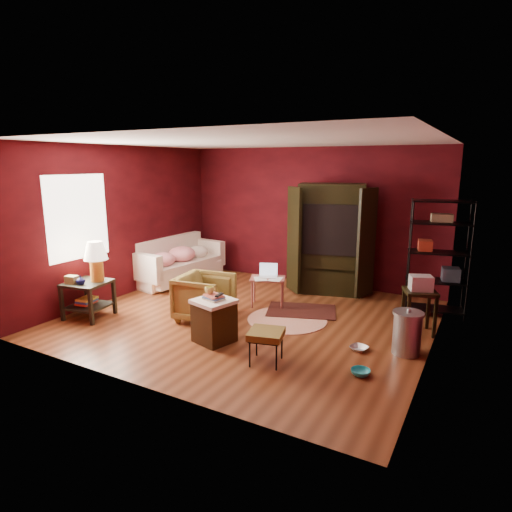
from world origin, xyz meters
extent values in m
cube|color=brown|center=(0.00, 0.00, -0.01)|extent=(5.50, 5.00, 0.02)
cube|color=white|center=(0.00, 0.00, 2.81)|extent=(5.50, 5.00, 0.02)
cube|color=#4C0A10|center=(0.00, 2.51, 1.40)|extent=(5.50, 0.02, 2.80)
cube|color=#4C0A10|center=(0.00, -2.51, 1.40)|extent=(5.50, 0.02, 2.80)
cube|color=#4C0A10|center=(-2.76, 0.00, 1.40)|extent=(0.02, 5.00, 2.80)
cube|color=#4C0A10|center=(2.76, 0.00, 1.40)|extent=(0.02, 5.00, 2.80)
cube|color=white|center=(-2.73, -1.00, 1.60)|extent=(0.02, 1.20, 1.40)
imported|color=white|center=(-2.43, 1.15, 0.37)|extent=(0.92, 1.97, 0.74)
imported|color=black|center=(-0.61, -0.40, 0.41)|extent=(0.85, 0.89, 0.82)
imported|color=silver|center=(1.91, -0.36, 0.12)|extent=(0.24, 0.13, 0.24)
imported|color=#28B0BB|center=(2.12, -1.04, 0.12)|extent=(0.24, 0.12, 0.23)
imported|color=#0B0B38|center=(-2.29, -1.40, 0.67)|extent=(0.18, 0.18, 0.14)
imported|color=#D7D769|center=(-0.06, -1.04, 0.75)|extent=(0.16, 0.14, 0.13)
cube|color=black|center=(-2.33, -1.24, 0.58)|extent=(0.73, 0.73, 0.04)
cube|color=black|center=(-2.33, -1.24, 0.19)|extent=(0.68, 0.68, 0.03)
cube|color=black|center=(-2.57, -1.57, 0.29)|extent=(0.06, 0.06, 0.59)
cube|color=black|center=(-2.01, -1.47, 0.29)|extent=(0.06, 0.06, 0.59)
cube|color=black|center=(-2.66, -1.01, 0.29)|extent=(0.06, 0.06, 0.59)
cube|color=black|center=(-2.10, -0.91, 0.29)|extent=(0.06, 0.06, 0.59)
cylinder|color=orange|center=(-2.23, -1.12, 0.78)|extent=(0.24, 0.24, 0.36)
cone|color=#F2E5C6|center=(-2.23, -1.12, 1.11)|extent=(0.44, 0.44, 0.29)
cube|color=#999453|center=(-2.46, -1.42, 0.66)|extent=(0.21, 0.16, 0.13)
cube|color=#DE4D37|center=(-2.38, -1.25, 0.24)|extent=(0.28, 0.33, 0.03)
cube|color=#3775DE|center=(-2.37, -1.25, 0.27)|extent=(0.28, 0.33, 0.03)
cube|color=#FAF453|center=(-2.36, -1.25, 0.31)|extent=(0.28, 0.33, 0.03)
cube|color=white|center=(-2.38, 1.18, 0.28)|extent=(0.97, 1.94, 0.39)
cube|color=white|center=(-2.72, 1.21, 0.54)|extent=(0.37, 1.88, 0.79)
cube|color=white|center=(-2.47, 0.25, 0.49)|extent=(0.80, 0.26, 0.54)
cube|color=white|center=(-2.28, 2.11, 0.49)|extent=(0.80, 0.26, 0.54)
ellipsoid|color=#FF2342|center=(-2.38, 0.64, 0.59)|extent=(0.56, 0.56, 0.28)
ellipsoid|color=#FF2342|center=(-2.33, 1.17, 0.61)|extent=(0.63, 0.63, 0.32)
ellipsoid|color=white|center=(-2.28, 1.67, 0.57)|extent=(0.52, 0.52, 0.26)
cube|color=#3D250E|center=(0.02, -1.06, 0.28)|extent=(0.58, 0.58, 0.57)
cube|color=white|center=(0.02, -1.06, 0.59)|extent=(0.62, 0.62, 0.05)
cube|color=beige|center=(0.02, -1.06, 0.63)|extent=(0.32, 0.28, 0.02)
cube|color=#4769A6|center=(0.02, -1.06, 0.65)|extent=(0.29, 0.24, 0.02)
cube|color=#BE5847|center=(0.02, -1.06, 0.68)|extent=(0.30, 0.27, 0.02)
cube|color=black|center=(0.11, -1.05, 0.70)|extent=(0.07, 0.17, 0.02)
cube|color=black|center=(0.98, -1.29, 0.39)|extent=(0.51, 0.51, 0.08)
cube|color=black|center=(0.98, -1.29, 0.34)|extent=(0.46, 0.46, 0.02)
cylinder|color=black|center=(0.85, -1.50, 0.17)|extent=(0.03, 0.03, 0.35)
cylinder|color=black|center=(1.18, -1.42, 0.17)|extent=(0.03, 0.03, 0.35)
cylinder|color=black|center=(0.77, -1.17, 0.17)|extent=(0.03, 0.03, 0.35)
cylinder|color=black|center=(1.10, -1.09, 0.17)|extent=(0.03, 0.03, 0.35)
cylinder|color=beige|center=(0.57, 0.22, 0.01)|extent=(1.58, 1.58, 0.01)
cube|color=#511C15|center=(0.61, 0.70, 0.02)|extent=(1.34, 1.11, 0.01)
cube|color=#A15249|center=(-0.04, 0.69, 0.50)|extent=(0.71, 0.61, 0.03)
cylinder|color=#A15249|center=(-0.21, 0.44, 0.25)|extent=(0.05, 0.05, 0.50)
cylinder|color=#A15249|center=(0.27, 0.63, 0.25)|extent=(0.05, 0.05, 0.50)
cylinder|color=#A15249|center=(-0.34, 0.75, 0.25)|extent=(0.05, 0.05, 0.50)
cylinder|color=#A15249|center=(0.14, 0.95, 0.25)|extent=(0.05, 0.05, 0.50)
cube|color=silver|center=(-0.05, 0.72, 0.52)|extent=(0.38, 0.32, 0.02)
cube|color=silver|center=(-0.09, 0.82, 0.63)|extent=(0.32, 0.18, 0.21)
cube|color=silver|center=(-0.11, 0.55, 0.51)|extent=(0.34, 0.36, 0.00)
cube|color=silver|center=(0.13, 0.66, 0.51)|extent=(0.27, 0.34, 0.00)
cube|color=black|center=(0.63, 2.04, 1.05)|extent=(1.35, 0.95, 2.11)
cube|color=black|center=(0.65, 1.94, 1.28)|extent=(1.09, 0.73, 0.94)
cube|color=black|center=(0.06, 1.58, 1.05)|extent=(0.42, 0.37, 2.00)
cube|color=black|center=(1.35, 1.91, 1.05)|extent=(0.23, 0.49, 2.00)
cube|color=#2B2E30|center=(0.64, 1.99, 1.16)|extent=(0.80, 0.71, 0.58)
cube|color=black|center=(0.71, 1.72, 1.16)|extent=(0.54, 0.15, 0.44)
cube|color=black|center=(0.64, 1.99, 0.50)|extent=(1.11, 0.79, 0.06)
cylinder|color=black|center=(2.20, 1.35, 0.96)|extent=(0.03, 0.03, 1.91)
cylinder|color=black|center=(3.07, 1.54, 0.96)|extent=(0.03, 0.03, 1.91)
cylinder|color=black|center=(2.12, 1.72, 0.96)|extent=(0.03, 0.03, 1.91)
cylinder|color=black|center=(3.00, 1.91, 0.96)|extent=(0.03, 0.03, 1.91)
cube|color=black|center=(2.60, 1.63, 0.11)|extent=(1.00, 0.59, 0.03)
cube|color=black|center=(2.60, 1.63, 0.58)|extent=(1.00, 0.59, 0.03)
cube|color=black|center=(2.60, 1.63, 1.06)|extent=(1.00, 0.59, 0.03)
cube|color=black|center=(2.60, 1.63, 1.54)|extent=(1.00, 0.59, 0.03)
cube|color=black|center=(2.60, 1.63, 1.89)|extent=(1.00, 0.59, 0.03)
cube|color=maroon|center=(2.39, 1.59, 1.17)|extent=(0.26, 0.30, 0.17)
cube|color=#302F3B|center=(2.81, 1.67, 0.71)|extent=(0.31, 0.31, 0.21)
cube|color=#766446|center=(2.60, 1.63, 1.63)|extent=(0.36, 0.27, 0.13)
cube|color=black|center=(2.49, 0.68, 0.64)|extent=(0.57, 0.57, 0.04)
cube|color=black|center=(2.39, 0.44, 0.32)|extent=(0.06, 0.06, 0.64)
cube|color=black|center=(2.73, 0.58, 0.32)|extent=(0.06, 0.06, 0.64)
cube|color=black|center=(2.25, 0.78, 0.32)|extent=(0.06, 0.06, 0.64)
cube|color=black|center=(2.59, 0.92, 0.32)|extent=(0.06, 0.06, 0.64)
cube|color=silver|center=(2.49, 0.68, 0.77)|extent=(0.38, 0.34, 0.22)
cylinder|color=#A9AFB1|center=(2.48, -0.15, 0.27)|extent=(0.41, 0.41, 0.54)
cylinder|color=#A9AFB1|center=(2.48, -0.15, 0.56)|extent=(0.45, 0.45, 0.04)
sphere|color=#A9AFB1|center=(2.48, -0.15, 0.60)|extent=(0.06, 0.06, 0.05)
camera|label=1|loc=(3.30, -5.74, 2.48)|focal=30.00mm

